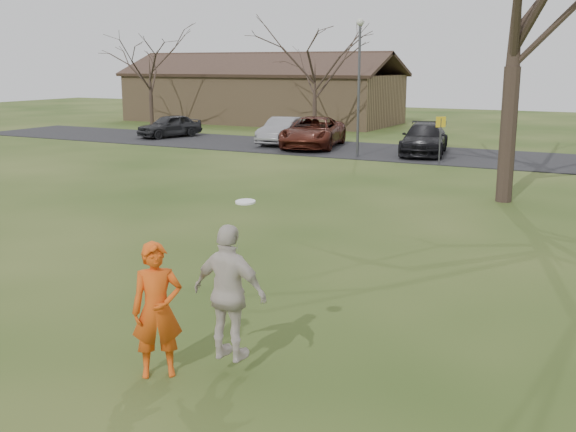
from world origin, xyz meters
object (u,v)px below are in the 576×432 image
(car_2, at_px, (313,132))
(catching_play, at_px, (230,293))
(car_1, at_px, (283,131))
(player_defender, at_px, (157,310))
(lamp_post, at_px, (359,71))
(car_0, at_px, (170,126))
(car_3, at_px, (424,139))
(building, at_px, (261,96))

(car_2, distance_m, catching_play, 26.51)
(car_1, bearing_deg, catching_play, -68.65)
(player_defender, height_order, lamp_post, lamp_post)
(car_0, height_order, car_2, car_2)
(player_defender, xyz_separation_m, car_3, (-3.57, 24.89, -0.20))
(car_2, relative_size, lamp_post, 0.89)
(car_3, xyz_separation_m, building, (-16.47, 13.08, 1.17))
(car_1, relative_size, lamp_post, 0.69)
(car_2, xyz_separation_m, car_3, (5.90, 0.02, -0.06))
(car_0, bearing_deg, building, 112.46)
(car_0, relative_size, lamp_post, 0.63)
(car_2, bearing_deg, car_3, -12.12)
(car_1, xyz_separation_m, lamp_post, (5.54, -3.09, 3.22))
(car_0, bearing_deg, car_1, 18.69)
(car_1, xyz_separation_m, car_2, (2.10, -0.69, 0.07))
(lamp_post, bearing_deg, building, 132.09)
(catching_play, bearing_deg, player_defender, -152.18)
(car_1, bearing_deg, car_0, 175.14)
(player_defender, xyz_separation_m, car_0, (-19.17, 25.53, -0.25))
(catching_play, distance_m, building, 42.95)
(player_defender, bearing_deg, car_0, 87.85)
(car_2, xyz_separation_m, lamp_post, (3.44, -2.40, 3.15))
(building, bearing_deg, car_3, -38.46)
(car_3, bearing_deg, car_0, 166.53)
(car_1, xyz_separation_m, car_3, (8.00, -0.67, 0.01))
(catching_play, relative_size, lamp_post, 0.36)
(car_2, relative_size, car_3, 1.13)
(car_1, distance_m, car_2, 2.21)
(player_defender, bearing_deg, car_2, 71.79)
(car_0, xyz_separation_m, building, (-0.86, 12.44, 1.22))
(lamp_post, bearing_deg, car_1, 150.84)
(car_0, height_order, lamp_post, lamp_post)
(car_2, height_order, building, building)
(player_defender, relative_size, car_3, 0.39)
(player_defender, bearing_deg, catching_play, -11.23)
(catching_play, bearing_deg, car_0, 128.68)
(player_defender, distance_m, car_0, 31.93)
(catching_play, relative_size, building, 0.11)
(car_1, distance_m, building, 15.07)
(player_defender, height_order, catching_play, catching_play)
(player_defender, xyz_separation_m, building, (-20.03, 37.97, 0.97))
(building, bearing_deg, car_0, -86.04)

